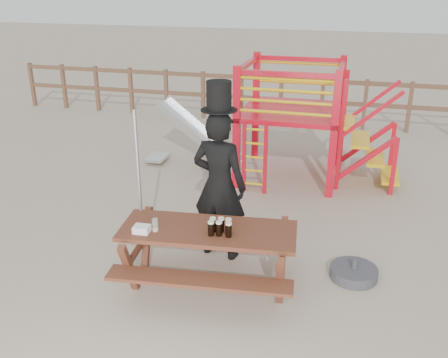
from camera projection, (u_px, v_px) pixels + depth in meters
ground at (229, 278)px, 6.10m from camera, size 60.00×60.00×0.00m
back_fence at (301, 95)px, 12.08m from camera, size 15.09×0.09×1.20m
playground_fort at (287, 119)px, 8.87m from camera, size 4.71×1.84×2.10m
picnic_table at (208, 251)px, 5.76m from camera, size 2.13×1.58×0.77m
man_with_hat at (219, 182)px, 6.26m from camera, size 0.78×0.57×2.30m
metal_pole at (140, 192)px, 6.01m from camera, size 0.04×0.04×2.03m
parasol_base at (354, 273)px, 6.09m from camera, size 0.58×0.58×0.25m
paper_bag at (142, 229)px, 5.56m from camera, size 0.19×0.15×0.08m
stout_pints at (220, 227)px, 5.51m from camera, size 0.27×0.18×0.17m
empty_glasses at (155, 225)px, 5.58m from camera, size 0.07×0.07×0.15m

